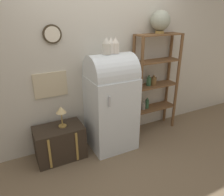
% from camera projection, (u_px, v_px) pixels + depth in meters
% --- Properties ---
extents(ground_plane, '(12.00, 12.00, 0.00)m').
position_uv_depth(ground_plane, '(119.00, 153.00, 3.29)').
color(ground_plane, '#7A664C').
extents(wall_back, '(7.00, 0.09, 2.70)m').
position_uv_depth(wall_back, '(101.00, 57.00, 3.25)').
color(wall_back, beige).
rests_on(wall_back, ground_plane).
extents(refrigerator, '(0.66, 0.63, 1.45)m').
position_uv_depth(refrigerator, '(111.00, 101.00, 3.21)').
color(refrigerator, silver).
rests_on(refrigerator, ground_plane).
extents(suitcase_trunk, '(0.68, 0.42, 0.49)m').
position_uv_depth(suitcase_trunk, '(60.00, 142.00, 3.12)').
color(suitcase_trunk, '#33281E').
rests_on(suitcase_trunk, ground_plane).
extents(shelf_unit, '(0.80, 0.29, 1.66)m').
position_uv_depth(shelf_unit, '(155.00, 80.00, 3.64)').
color(shelf_unit, brown).
rests_on(shelf_unit, ground_plane).
extents(globe, '(0.30, 0.30, 0.34)m').
position_uv_depth(globe, '(160.00, 21.00, 3.32)').
color(globe, '#AD8942').
rests_on(globe, shelf_unit).
extents(vase_left, '(0.11, 0.11, 0.22)m').
position_uv_depth(vase_left, '(106.00, 46.00, 2.87)').
color(vase_left, beige).
rests_on(vase_left, refrigerator).
extents(vase_center, '(0.07, 0.07, 0.22)m').
position_uv_depth(vase_center, '(111.00, 46.00, 2.91)').
color(vase_center, white).
rests_on(vase_center, refrigerator).
extents(vase_right, '(0.10, 0.10, 0.21)m').
position_uv_depth(vase_right, '(115.00, 46.00, 2.94)').
color(vase_right, silver).
rests_on(vase_right, refrigerator).
extents(desk_lamp, '(0.14, 0.14, 0.30)m').
position_uv_depth(desk_lamp, '(61.00, 112.00, 2.97)').
color(desk_lamp, '#AD8942').
rests_on(desk_lamp, suitcase_trunk).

